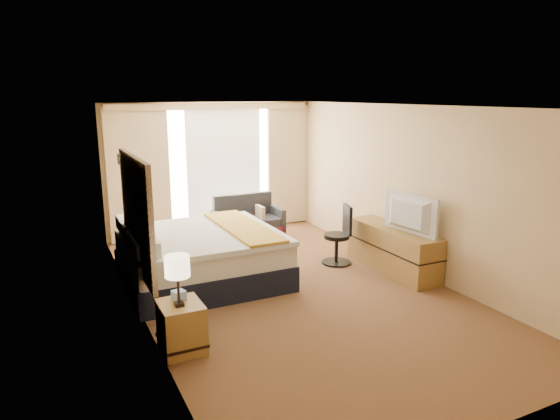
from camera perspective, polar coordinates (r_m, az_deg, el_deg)
name	(u,v)px	position (r m, az deg, el deg)	size (l,w,h in m)	color
floor	(290,289)	(7.32, 1.15, -9.01)	(4.20, 7.00, 0.02)	#501C16
ceiling	(291,106)	(6.78, 1.25, 11.80)	(4.20, 7.00, 0.02)	white
wall_back	(211,168)	(10.12, -7.87, 4.75)	(4.20, 0.02, 2.60)	tan
wall_front	(495,287)	(4.25, 23.40, -8.11)	(4.20, 0.02, 2.60)	tan
wall_left	(136,217)	(6.28, -16.12, -0.82)	(0.02, 7.00, 2.60)	tan
wall_right	(409,189)	(8.09, 14.58, 2.33)	(0.02, 7.00, 2.60)	tan
headboard	(137,215)	(6.49, -16.07, -0.56)	(0.06, 1.85, 1.50)	black
nightstand_left	(181,327)	(5.70, -11.21, -12.98)	(0.45, 0.52, 0.55)	olive
nightstand_right	(139,260)	(7.98, -15.86, -5.51)	(0.45, 0.52, 0.55)	olive
media_dresser	(393,249)	(8.15, 12.74, -4.38)	(0.50, 1.80, 0.70)	olive
window	(223,167)	(10.17, -6.48, 4.95)	(2.30, 0.02, 2.30)	white
curtains	(213,164)	(10.00, -7.71, 5.28)	(4.12, 0.19, 2.56)	beige
bed	(201,256)	(7.55, -9.04, -5.24)	(2.24, 2.05, 1.09)	black
loveseat	(248,223)	(9.82, -3.72, -1.55)	(1.32, 0.71, 0.82)	maroon
floor_lamp	(124,183)	(9.13, -17.35, 2.94)	(0.22, 0.22, 1.75)	black
desk_chair	(340,238)	(8.31, 6.85, -3.17)	(0.48, 0.48, 0.98)	black
lamp_left	(177,267)	(5.37, -11.66, -6.44)	(0.27, 0.27, 0.56)	black
lamp_right	(140,216)	(7.79, -15.75, -0.63)	(0.26, 0.26, 0.54)	black
tissue_box	(179,296)	(5.64, -11.50, -9.56)	(0.13, 0.13, 0.12)	#83A6CB
telephone	(141,237)	(8.04, -15.61, -3.01)	(0.20, 0.16, 0.08)	black
television	(406,214)	(7.71, 14.17, -0.49)	(1.03, 0.13, 0.59)	black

